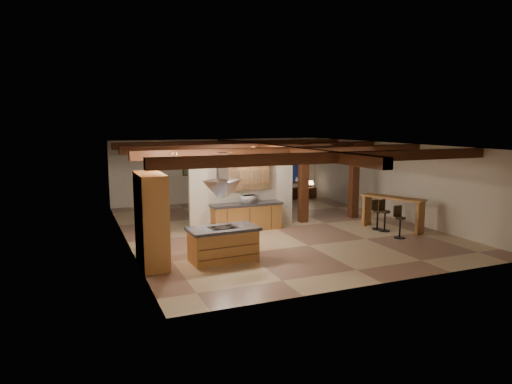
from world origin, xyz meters
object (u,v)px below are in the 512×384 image
sofa (285,194)px  bar_counter (393,207)px  dining_table (235,204)px  kitchen_island (223,244)px

sofa → bar_counter: 7.10m
dining_table → bar_counter: 6.26m
kitchen_island → bar_counter: 6.63m
kitchen_island → dining_table: bearing=67.4°
dining_table → sofa: size_ratio=1.08×
kitchen_island → dining_table: size_ratio=0.93×
sofa → kitchen_island: bearing=45.1°
dining_table → sofa: (3.39, 2.30, -0.08)m
kitchen_island → dining_table: (2.48, 5.95, -0.11)m
bar_counter → dining_table: bearing=130.3°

